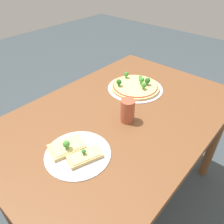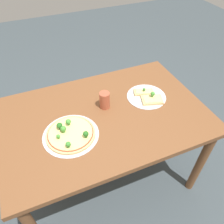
{
  "view_description": "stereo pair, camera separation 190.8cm",
  "coord_description": "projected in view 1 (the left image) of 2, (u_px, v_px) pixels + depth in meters",
  "views": [
    {
      "loc": [
        -0.72,
        -0.58,
        1.45
      ],
      "look_at": [
        -0.04,
        0.02,
        0.78
      ],
      "focal_mm": 35.0,
      "sensor_mm": 36.0,
      "label": 1
    },
    {
      "loc": [
        0.35,
        0.97,
        1.78
      ],
      "look_at": [
        -0.04,
        0.02,
        0.78
      ],
      "focal_mm": 35.0,
      "sensor_mm": 36.0,
      "label": 2
    }
  ],
  "objects": [
    {
      "name": "ground_plane",
      "position": [
        118.0,
        195.0,
        1.61
      ],
      "size": [
        8.0,
        8.0,
        0.0
      ],
      "primitive_type": "plane",
      "color": "#3D474C"
    },
    {
      "name": "dining_table",
      "position": [
        120.0,
        126.0,
        1.21
      ],
      "size": [
        1.34,
        0.89,
        0.76
      ],
      "color": "brown",
      "rests_on": "ground_plane"
    },
    {
      "name": "pizza_tray_whole",
      "position": [
        135.0,
        86.0,
        1.35
      ],
      "size": [
        0.34,
        0.34,
        0.07
      ],
      "color": "silver",
      "rests_on": "dining_table"
    },
    {
      "name": "pizza_tray_slice",
      "position": [
        75.0,
        152.0,
        0.92
      ],
      "size": [
        0.28,
        0.28,
        0.07
      ],
      "color": "silver",
      "rests_on": "dining_table"
    },
    {
      "name": "drinking_cup",
      "position": [
        128.0,
        111.0,
        1.07
      ],
      "size": [
        0.07,
        0.07,
        0.12
      ],
      "primitive_type": "cylinder",
      "color": "#AD5138",
      "rests_on": "dining_table"
    }
  ]
}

